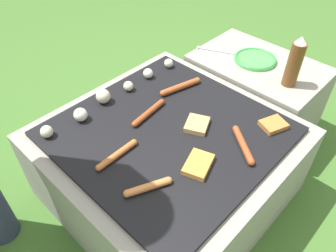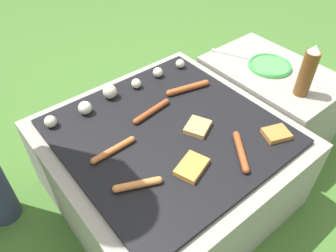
# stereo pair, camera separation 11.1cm
# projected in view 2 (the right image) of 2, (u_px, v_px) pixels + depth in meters

# --- Properties ---
(ground_plane) EXTENTS (14.00, 14.00, 0.00)m
(ground_plane) POSITION_uv_depth(u_px,v_px,m) (168.00, 191.00, 1.49)
(ground_plane) COLOR #3D6628
(grill) EXTENTS (0.86, 0.86, 0.38)m
(grill) POSITION_uv_depth(u_px,v_px,m) (168.00, 164.00, 1.37)
(grill) COLOR gray
(grill) RESTS_ON ground_plane
(side_ledge) EXTENTS (0.41, 0.62, 0.38)m
(side_ledge) POSITION_uv_depth(u_px,v_px,m) (266.00, 101.00, 1.67)
(side_ledge) COLOR gray
(side_ledge) RESTS_ON ground_plane
(sausage_front_center) EXTENTS (0.12, 0.16, 0.02)m
(sausage_front_center) POSITION_uv_depth(u_px,v_px,m) (241.00, 151.00, 1.14)
(sausage_front_center) COLOR #93421E
(sausage_front_center) RESTS_ON grill
(sausage_back_left) EXTENTS (0.15, 0.08, 0.02)m
(sausage_back_left) POSITION_uv_depth(u_px,v_px,m) (138.00, 184.00, 1.03)
(sausage_back_left) COLOR #C6753D
(sausage_back_left) RESTS_ON grill
(sausage_back_right) EXTENTS (0.19, 0.04, 0.02)m
(sausage_back_right) POSITION_uv_depth(u_px,v_px,m) (152.00, 111.00, 1.30)
(sausage_back_right) COLOR #93421E
(sausage_back_right) RESTS_ON grill
(sausage_front_right) EXTENTS (0.18, 0.03, 0.02)m
(sausage_front_right) POSITION_uv_depth(u_px,v_px,m) (113.00, 150.00, 1.14)
(sausage_front_right) COLOR #B7602D
(sausage_front_right) RESTS_ON grill
(sausage_front_left) EXTENTS (0.20, 0.07, 0.03)m
(sausage_front_left) POSITION_uv_depth(u_px,v_px,m) (188.00, 88.00, 1.41)
(sausage_front_left) COLOR #A34C23
(sausage_front_left) RESTS_ON grill
(bread_slice_right) EXTENTS (0.13, 0.11, 0.02)m
(bread_slice_right) POSITION_uv_depth(u_px,v_px,m) (192.00, 167.00, 1.09)
(bread_slice_right) COLOR #D18438
(bread_slice_right) RESTS_ON grill
(bread_slice_left) EXTENTS (0.12, 0.11, 0.02)m
(bread_slice_left) POSITION_uv_depth(u_px,v_px,m) (198.00, 127.00, 1.23)
(bread_slice_left) COLOR tan
(bread_slice_left) RESTS_ON grill
(bread_slice_center) EXTENTS (0.11, 0.10, 0.02)m
(bread_slice_center) POSITION_uv_depth(u_px,v_px,m) (276.00, 134.00, 1.20)
(bread_slice_center) COLOR #B27033
(bread_slice_center) RESTS_ON grill
(mushroom_row) EXTENTS (0.69, 0.08, 0.06)m
(mushroom_row) POSITION_uv_depth(u_px,v_px,m) (115.00, 92.00, 1.37)
(mushroom_row) COLOR beige
(mushroom_row) RESTS_ON grill
(plate_colorful) EXTENTS (0.20, 0.20, 0.02)m
(plate_colorful) POSITION_uv_depth(u_px,v_px,m) (270.00, 65.00, 1.55)
(plate_colorful) COLOR #4CB24C
(plate_colorful) RESTS_ON side_ledge
(condiment_bottle) EXTENTS (0.06, 0.06, 0.23)m
(condiment_bottle) POSITION_uv_depth(u_px,v_px,m) (307.00, 72.00, 1.33)
(condiment_bottle) COLOR brown
(condiment_bottle) RESTS_ON side_ledge
(fork_utensil) EXTENTS (0.10, 0.19, 0.01)m
(fork_utensil) POSITION_uv_depth(u_px,v_px,m) (229.00, 54.00, 1.63)
(fork_utensil) COLOR silver
(fork_utensil) RESTS_ON side_ledge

